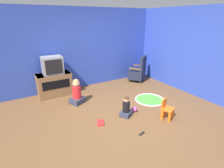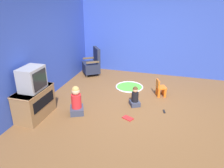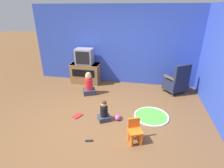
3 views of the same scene
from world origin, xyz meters
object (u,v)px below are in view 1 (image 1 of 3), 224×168
object	(u,v)px
black_armchair	(138,72)
remote_control	(142,134)
tv_cabinet	(54,84)
television	(52,65)
child_watching_left	(77,93)
child_watching_center	(126,108)
yellow_kid_chair	(167,111)
book	(101,123)
toy_ball	(135,109)

from	to	relation	value
black_armchair	remote_control	distance (m)	3.27
tv_cabinet	television	xyz separation A→B (m)	(0.00, -0.03, 0.59)
child_watching_left	child_watching_center	xyz separation A→B (m)	(0.77, -1.25, -0.08)
yellow_kid_chair	book	distance (m)	1.56
child_watching_center	toy_ball	bearing A→B (deg)	-17.95
television	yellow_kid_chair	distance (m)	3.35
television	toy_ball	xyz separation A→B (m)	(1.47, -2.02, -0.88)
yellow_kid_chair	child_watching_center	xyz separation A→B (m)	(-0.75, 0.57, 0.02)
book	child_watching_center	bearing A→B (deg)	-66.64
yellow_kid_chair	toy_ball	world-z (taller)	yellow_kid_chair
tv_cabinet	child_watching_left	xyz separation A→B (m)	(0.39, -0.86, -0.05)
child_watching_left	toy_ball	size ratio (longest dim) A/B	5.27
child_watching_center	yellow_kid_chair	bearing A→B (deg)	-66.68
tv_cabinet	book	bearing A→B (deg)	-76.68
remote_control	child_watching_center	bearing A→B (deg)	66.09
book	child_watching_left	bearing A→B (deg)	30.33
black_armchair	child_watching_center	world-z (taller)	black_armchair
yellow_kid_chair	child_watching_center	bearing A→B (deg)	119.95
black_armchair	child_watching_left	world-z (taller)	black_armchair
child_watching_center	toy_ball	xyz separation A→B (m)	(0.30, 0.06, -0.16)
remote_control	toy_ball	bearing A→B (deg)	47.75
remote_control	child_watching_left	bearing A→B (deg)	93.55
child_watching_center	book	world-z (taller)	child_watching_center
remote_control	book	bearing A→B (deg)	110.78
television	child_watching_left	xyz separation A→B (m)	(0.39, -0.83, -0.64)
television	tv_cabinet	bearing A→B (deg)	90.00
child_watching_left	book	xyz separation A→B (m)	(0.10, -1.22, -0.29)
television	toy_ball	size ratio (longest dim) A/B	4.21
black_armchair	television	bearing A→B (deg)	-39.82
tv_cabinet	black_armchair	world-z (taller)	black_armchair
child_watching_left	toy_ball	xyz separation A→B (m)	(1.08, -1.19, -0.24)
black_armchair	yellow_kid_chair	bearing A→B (deg)	30.79
black_armchair	remote_control	bearing A→B (deg)	17.77
black_armchair	child_watching_left	xyz separation A→B (m)	(-2.59, -0.60, -0.06)
toy_ball	television	bearing A→B (deg)	126.10
toy_ball	book	xyz separation A→B (m)	(-0.98, -0.03, -0.05)
black_armchair	toy_ball	xyz separation A→B (m)	(-1.51, -1.79, -0.30)
toy_ball	book	bearing A→B (deg)	-178.05
tv_cabinet	book	distance (m)	2.16
yellow_kid_chair	child_watching_left	distance (m)	2.38
tv_cabinet	child_watching_center	distance (m)	2.41
tv_cabinet	toy_ball	xyz separation A→B (m)	(1.47, -2.05, -0.29)
black_armchair	remote_control	size ratio (longest dim) A/B	6.05
tv_cabinet	remote_control	xyz separation A→B (m)	(1.04, -2.86, -0.34)
tv_cabinet	book	xyz separation A→B (m)	(0.49, -2.08, -0.34)
child_watching_center	remote_control	size ratio (longest dim) A/B	3.35
television	child_watching_center	world-z (taller)	television
yellow_kid_chair	child_watching_left	bearing A→B (deg)	107.26
book	remote_control	bearing A→B (deg)	-119.15
tv_cabinet	black_armchair	xyz separation A→B (m)	(2.99, -0.26, 0.01)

